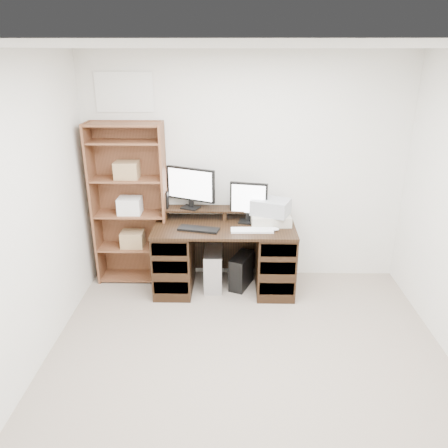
{
  "coord_description": "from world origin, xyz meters",
  "views": [
    {
      "loc": [
        -0.14,
        -2.66,
        2.48
      ],
      "look_at": [
        -0.22,
        1.43,
        0.85
      ],
      "focal_mm": 35.0,
      "sensor_mm": 36.0,
      "label": 1
    }
  ],
  "objects_px": {
    "monitor_wide": "(191,186)",
    "monitor_small": "(249,201)",
    "bookshelf": "(130,203)",
    "tower_silver": "(213,268)",
    "desk": "(224,256)",
    "printer": "(270,219)",
    "tower_black": "(242,271)"
  },
  "relations": [
    {
      "from": "monitor_wide",
      "to": "tower_black",
      "type": "height_order",
      "value": "monitor_wide"
    },
    {
      "from": "monitor_wide",
      "to": "tower_silver",
      "type": "height_order",
      "value": "monitor_wide"
    },
    {
      "from": "desk",
      "to": "tower_silver",
      "type": "relative_size",
      "value": 3.41
    },
    {
      "from": "monitor_wide",
      "to": "monitor_small",
      "type": "xyz_separation_m",
      "value": [
        0.62,
        -0.11,
        -0.13
      ]
    },
    {
      "from": "tower_silver",
      "to": "monitor_small",
      "type": "bearing_deg",
      "value": 10.94
    },
    {
      "from": "desk",
      "to": "tower_silver",
      "type": "height_order",
      "value": "desk"
    },
    {
      "from": "printer",
      "to": "bookshelf",
      "type": "height_order",
      "value": "bookshelf"
    },
    {
      "from": "monitor_small",
      "to": "tower_silver",
      "type": "bearing_deg",
      "value": -156.9
    },
    {
      "from": "monitor_wide",
      "to": "desk",
      "type": "bearing_deg",
      "value": -6.52
    },
    {
      "from": "tower_black",
      "to": "bookshelf",
      "type": "relative_size",
      "value": 0.23
    },
    {
      "from": "desk",
      "to": "printer",
      "type": "xyz_separation_m",
      "value": [
        0.49,
        0.07,
        0.41
      ]
    },
    {
      "from": "desk",
      "to": "monitor_small",
      "type": "relative_size",
      "value": 3.42
    },
    {
      "from": "monitor_small",
      "to": "bookshelf",
      "type": "distance_m",
      "value": 1.3
    },
    {
      "from": "monitor_small",
      "to": "tower_black",
      "type": "distance_m",
      "value": 0.81
    },
    {
      "from": "monitor_wide",
      "to": "tower_silver",
      "type": "xyz_separation_m",
      "value": [
        0.24,
        -0.18,
        -0.9
      ]
    },
    {
      "from": "printer",
      "to": "tower_black",
      "type": "relative_size",
      "value": 1.02
    },
    {
      "from": "desk",
      "to": "tower_silver",
      "type": "bearing_deg",
      "value": 165.85
    },
    {
      "from": "printer",
      "to": "tower_silver",
      "type": "distance_m",
      "value": 0.85
    },
    {
      "from": "tower_silver",
      "to": "desk",
      "type": "bearing_deg",
      "value": -14.64
    },
    {
      "from": "bookshelf",
      "to": "monitor_small",
      "type": "bearing_deg",
      "value": -4.62
    },
    {
      "from": "desk",
      "to": "printer",
      "type": "bearing_deg",
      "value": 8.64
    },
    {
      "from": "monitor_small",
      "to": "printer",
      "type": "bearing_deg",
      "value": 3.67
    },
    {
      "from": "monitor_wide",
      "to": "monitor_small",
      "type": "bearing_deg",
      "value": 14.02
    },
    {
      "from": "desk",
      "to": "tower_black",
      "type": "height_order",
      "value": "desk"
    },
    {
      "from": "monitor_wide",
      "to": "printer",
      "type": "distance_m",
      "value": 0.93
    },
    {
      "from": "desk",
      "to": "monitor_small",
      "type": "height_order",
      "value": "monitor_small"
    },
    {
      "from": "bookshelf",
      "to": "tower_silver",
      "type": "bearing_deg",
      "value": -11.21
    },
    {
      "from": "monitor_wide",
      "to": "monitor_small",
      "type": "distance_m",
      "value": 0.65
    },
    {
      "from": "tower_silver",
      "to": "tower_black",
      "type": "distance_m",
      "value": 0.32
    },
    {
      "from": "monitor_wide",
      "to": "tower_silver",
      "type": "relative_size",
      "value": 1.21
    },
    {
      "from": "tower_silver",
      "to": "tower_black",
      "type": "xyz_separation_m",
      "value": [
        0.32,
        0.0,
        -0.03
      ]
    },
    {
      "from": "monitor_wide",
      "to": "tower_black",
      "type": "relative_size",
      "value": 1.3
    }
  ]
}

